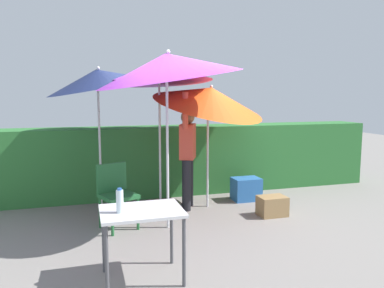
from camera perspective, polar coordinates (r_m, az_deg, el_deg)
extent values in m
plane|color=gray|center=(5.57, 0.88, -11.68)|extent=(24.00, 24.00, 0.00)
cube|color=#2D7033|center=(6.98, -3.15, -2.43)|extent=(8.00, 0.70, 1.26)
cylinder|color=silver|center=(6.03, -4.98, -0.27)|extent=(0.04, 0.04, 2.04)
cone|color=purple|center=(5.98, -5.20, 10.91)|extent=(1.73, 1.74, 0.48)
sphere|color=silver|center=(5.99, -5.32, 12.53)|extent=(0.05, 0.05, 0.05)
cylinder|color=silver|center=(5.04, -3.81, -1.77)|extent=(0.04, 0.04, 2.04)
cone|color=purple|center=(4.97, -3.79, 11.85)|extent=(1.99, 1.97, 0.71)
sphere|color=silver|center=(4.96, -3.67, 14.05)|extent=(0.05, 0.05, 0.05)
cylinder|color=silver|center=(6.05, 2.43, -2.07)|extent=(0.04, 0.04, 1.65)
cone|color=#EA5919|center=(6.00, 2.74, 7.23)|extent=(1.90, 1.83, 0.99)
sphere|color=silver|center=(6.04, 3.01, 8.87)|extent=(0.05, 0.05, 0.05)
cylinder|color=silver|center=(6.08, -14.03, -0.80)|extent=(0.04, 0.04, 1.96)
cone|color=#19234C|center=(6.00, -14.30, 9.77)|extent=(1.64, 1.62, 0.64)
sphere|color=silver|center=(5.98, -14.28, 11.30)|extent=(0.05, 0.05, 0.05)
cylinder|color=black|center=(5.91, -0.87, -6.41)|extent=(0.14, 0.14, 0.82)
cylinder|color=black|center=(6.18, -0.45, -5.80)|extent=(0.14, 0.14, 0.82)
cube|color=#E04C38|center=(5.92, -0.67, 0.40)|extent=(0.35, 0.42, 0.56)
sphere|color=#8C6647|center=(5.89, -0.67, 4.17)|extent=(0.22, 0.22, 0.22)
cylinder|color=#E04C38|center=(5.66, -1.04, 5.16)|extent=(0.12, 0.12, 0.56)
cylinder|color=#8C6647|center=(6.15, -0.33, 0.48)|extent=(0.12, 0.12, 0.52)
cylinder|color=#236633|center=(5.03, -12.20, -11.34)|extent=(0.04, 0.04, 0.44)
cylinder|color=#236633|center=(5.19, -8.35, -10.64)|extent=(0.04, 0.04, 0.44)
cylinder|color=#236633|center=(5.36, -13.99, -10.22)|extent=(0.04, 0.04, 0.44)
cylinder|color=#236633|center=(5.51, -10.33, -9.61)|extent=(0.04, 0.04, 0.44)
cube|color=#236633|center=(5.20, -11.29, -7.86)|extent=(0.57, 0.57, 0.05)
cube|color=#236633|center=(5.32, -12.32, -5.05)|extent=(0.42, 0.20, 0.40)
cube|color=#2D6BB7|center=(6.62, 8.35, -6.88)|extent=(0.48, 0.35, 0.40)
cube|color=#9E7A4C|center=(5.87, 12.27, -9.32)|extent=(0.42, 0.30, 0.30)
cylinder|color=#4C4C51|center=(4.13, -3.17, -13.55)|extent=(0.04, 0.04, 0.69)
cylinder|color=#4C4C51|center=(4.04, -13.48, -14.24)|extent=(0.04, 0.04, 0.69)
cylinder|color=#4C4C51|center=(3.67, -1.24, -16.36)|extent=(0.04, 0.04, 0.69)
cylinder|color=#4C4C51|center=(3.56, -13.03, -17.28)|extent=(0.04, 0.04, 0.69)
cube|color=silver|center=(3.71, -7.79, -10.22)|extent=(0.80, 0.60, 0.03)
cylinder|color=silver|center=(3.62, -11.08, -8.69)|extent=(0.07, 0.07, 0.22)
cylinder|color=#2D60B7|center=(3.58, -11.13, -6.85)|extent=(0.04, 0.04, 0.02)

